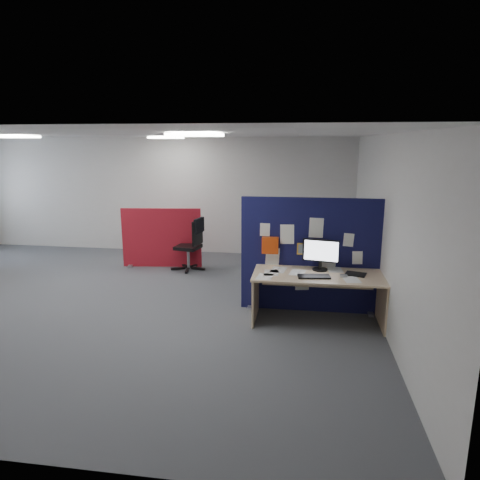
# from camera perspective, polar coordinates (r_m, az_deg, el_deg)

# --- Properties ---
(floor) EXTENTS (9.00, 9.00, 0.00)m
(floor) POSITION_cam_1_polar(r_m,az_deg,el_deg) (7.52, -18.61, -7.87)
(floor) COLOR #4E5156
(floor) RESTS_ON ground
(ceiling) EXTENTS (9.00, 7.00, 0.02)m
(ceiling) POSITION_cam_1_polar(r_m,az_deg,el_deg) (7.06, -20.22, 13.12)
(ceiling) COLOR white
(ceiling) RESTS_ON wall_back
(wall_back) EXTENTS (9.00, 0.02, 2.70)m
(wall_back) POSITION_cam_1_polar(r_m,az_deg,el_deg) (10.36, -10.46, 5.89)
(wall_back) COLOR silver
(wall_back) RESTS_ON floor
(wall_right) EXTENTS (0.02, 7.00, 2.70)m
(wall_right) POSITION_cam_1_polar(r_m,az_deg,el_deg) (6.47, 18.73, 1.25)
(wall_right) COLOR silver
(wall_right) RESTS_ON floor
(ceiling_lights) EXTENTS (4.10, 4.10, 0.04)m
(ceiling_lights) POSITION_cam_1_polar(r_m,az_deg,el_deg) (7.52, -15.45, 13.15)
(ceiling_lights) COLOR white
(ceiling_lights) RESTS_ON ceiling
(navy_divider) EXTENTS (2.15, 0.30, 1.78)m
(navy_divider) POSITION_cam_1_polar(r_m,az_deg,el_deg) (6.62, 9.33, -2.08)
(navy_divider) COLOR #0F0F38
(navy_divider) RESTS_ON floor
(main_desk) EXTENTS (1.88, 0.83, 0.73)m
(main_desk) POSITION_cam_1_polar(r_m,az_deg,el_deg) (6.35, 10.34, -5.82)
(main_desk) COLOR tan
(main_desk) RESTS_ON floor
(monitor_main) EXTENTS (0.53, 0.22, 0.47)m
(monitor_main) POSITION_cam_1_polar(r_m,az_deg,el_deg) (6.39, 10.71, -1.75)
(monitor_main) COLOR black
(monitor_main) RESTS_ON main_desk
(keyboard) EXTENTS (0.47, 0.24, 0.02)m
(keyboard) POSITION_cam_1_polar(r_m,az_deg,el_deg) (6.10, 9.82, -4.82)
(keyboard) COLOR black
(keyboard) RESTS_ON main_desk
(mouse) EXTENTS (0.10, 0.06, 0.03)m
(mouse) POSITION_cam_1_polar(r_m,az_deg,el_deg) (6.21, 13.66, -4.66)
(mouse) COLOR #A7A8AD
(mouse) RESTS_ON main_desk
(paper_tray) EXTENTS (0.33, 0.29, 0.01)m
(paper_tray) POSITION_cam_1_polar(r_m,az_deg,el_deg) (6.35, 15.16, -4.42)
(paper_tray) COLOR black
(paper_tray) RESTS_ON main_desk
(red_divider) EXTENTS (1.65, 0.30, 1.24)m
(red_divider) POSITION_cam_1_polar(r_m,az_deg,el_deg) (9.11, -10.40, 0.22)
(red_divider) COLOR #A81528
(red_divider) RESTS_ON floor
(office_chair) EXTENTS (0.71, 0.70, 1.07)m
(office_chair) POSITION_cam_1_polar(r_m,az_deg,el_deg) (8.76, -6.31, -0.15)
(office_chair) COLOR black
(office_chair) RESTS_ON floor
(desk_papers) EXTENTS (1.45, 0.82, 0.00)m
(desk_papers) POSITION_cam_1_polar(r_m,az_deg,el_deg) (6.25, 7.94, -4.43)
(desk_papers) COLOR white
(desk_papers) RESTS_ON main_desk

